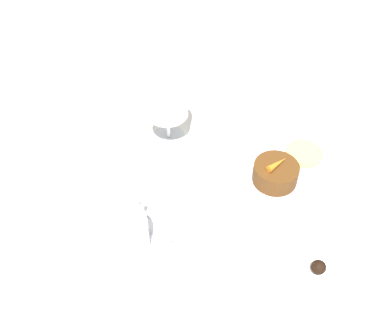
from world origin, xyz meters
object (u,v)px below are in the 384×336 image
(dessert_cake, at_px, (276,173))
(wine_glass, at_px, (167,102))
(fork, at_px, (226,253))
(coffee_cup, at_px, (120,234))
(dinner_plate, at_px, (280,173))

(dessert_cake, bearing_deg, wine_glass, 81.23)
(fork, bearing_deg, coffee_cup, 111.63)
(coffee_cup, distance_m, dessert_cake, 0.29)
(dinner_plate, height_order, wine_glass, wine_glass)
(dinner_plate, height_order, coffee_cup, coffee_cup)
(dinner_plate, bearing_deg, dessert_cake, 173.08)
(wine_glass, relative_size, fork, 0.74)
(dinner_plate, distance_m, fork, 0.20)
(wine_glass, bearing_deg, dessert_cake, -98.77)
(coffee_cup, relative_size, dessert_cake, 1.45)
(dinner_plate, distance_m, coffee_cup, 0.31)
(dinner_plate, xyz_separation_m, wine_glass, (0.01, 0.23, 0.08))
(coffee_cup, relative_size, fork, 0.65)
(wine_glass, bearing_deg, coffee_cup, -169.04)
(dinner_plate, relative_size, coffee_cup, 2.42)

